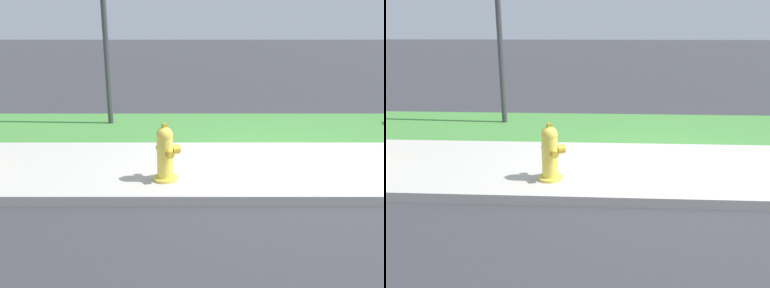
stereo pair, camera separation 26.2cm
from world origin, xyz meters
The scene contains 5 objects.
ground_plane centered at (0.00, 0.00, 0.00)m, with size 120.00×120.00×0.00m, color #38383D.
sidewalk_pavement centered at (0.00, 0.00, 0.01)m, with size 18.00×2.30×0.01m, color #BCB7AD.
grass_verge centered at (0.00, 2.33, 0.00)m, with size 18.00×2.36×0.01m, color #47893D.
street_curb centered at (0.00, -1.23, 0.06)m, with size 18.00×0.16×0.12m, color #BCB7AD.
fire_hydrant_far_end centered at (-1.66, -0.53, 0.38)m, with size 0.37×0.38×0.78m.
Camera 2 is at (-1.04, -5.18, 1.96)m, focal length 35.00 mm.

